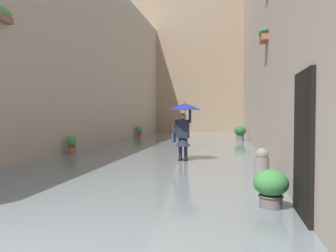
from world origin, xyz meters
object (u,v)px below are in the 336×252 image
Objects in this scene: potted_plant_mid_right at (139,131)px; mooring_bollard at (262,170)px; potted_plant_mid_left at (240,132)px; potted_plant_near_right at (72,145)px; person_wading at (184,119)px; potted_plant_far_left at (271,187)px.

mooring_bollard is at bearing 114.68° from potted_plant_mid_right.
potted_plant_mid_left is 1.17× the size of potted_plant_near_right.
potted_plant_mid_right is (4.46, -10.47, -0.96)m from person_wading.
potted_plant_far_left is at bearing 112.92° from potted_plant_mid_right.
potted_plant_far_left is 8.99m from potted_plant_near_right.
person_wading is at bearing -61.19° from mooring_bollard.
potted_plant_mid_left is 12.46m from mooring_bollard.
potted_plant_far_left is 13.76m from potted_plant_mid_left.
potted_plant_mid_left is at bearing -89.72° from potted_plant_far_left.
potted_plant_mid_left is at bearing 164.40° from potted_plant_mid_right.
person_wading is at bearing 76.61° from potted_plant_mid_left.
potted_plant_mid_right reaches higher than potted_plant_near_right.
mooring_bollard is at bearing 143.73° from potted_plant_near_right.
person_wading is 5.64m from potted_plant_far_left.
potted_plant_near_right is 8.14m from mooring_bollard.
potted_plant_far_left is (-2.12, 5.12, -1.04)m from person_wading.
person_wading is 2.19× the size of potted_plant_mid_left.
mooring_bollard is (-6.57, 14.28, -0.02)m from potted_plant_mid_right.
potted_plant_far_left is 16.92m from potted_plant_mid_right.
potted_plant_mid_left is 6.77m from potted_plant_mid_right.
potted_plant_mid_left is at bearing -103.39° from person_wading.
potted_plant_mid_left is at bearing -130.45° from potted_plant_near_right.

